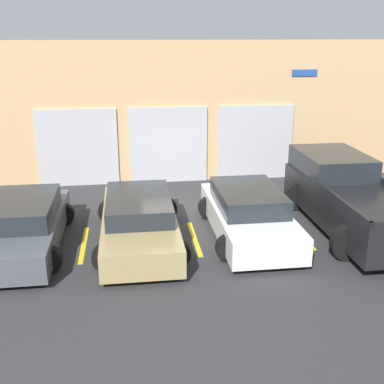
{
  "coord_description": "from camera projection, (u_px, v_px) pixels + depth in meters",
  "views": [
    {
      "loc": [
        -1.6,
        -13.4,
        5.04
      ],
      "look_at": [
        0.0,
        -1.63,
        1.1
      ],
      "focal_mm": 45.0,
      "sensor_mm": 36.0,
      "label": 1
    }
  ],
  "objects": [
    {
      "name": "parking_stripe_right",
      "position": [
        299.0,
        233.0,
        12.75
      ],
      "size": [
        0.12,
        2.2,
        0.01
      ],
      "primitive_type": "cube",
      "color": "gold",
      "rests_on": "ground"
    },
    {
      "name": "ground_plane",
      "position": [
        185.0,
        210.0,
        14.4
      ],
      "size": [
        28.0,
        28.0,
        0.0
      ],
      "primitive_type": "plane",
      "color": "#2D2D30"
    },
    {
      "name": "pickup_truck",
      "position": [
        348.0,
        197.0,
        12.93
      ],
      "size": [
        2.57,
        5.44,
        1.77
      ],
      "color": "black",
      "rests_on": "ground"
    },
    {
      "name": "parking_stripe_left",
      "position": [
        84.0,
        244.0,
        12.03
      ],
      "size": [
        0.12,
        2.2,
        0.01
      ],
      "primitive_type": "cube",
      "color": "gold",
      "rests_on": "ground"
    },
    {
      "name": "sedan_white",
      "position": [
        248.0,
        214.0,
        12.41
      ],
      "size": [
        2.22,
        4.37,
        1.26
      ],
      "color": "white",
      "rests_on": "ground"
    },
    {
      "name": "shophouse_building",
      "position": [
        173.0,
        113.0,
        16.74
      ],
      "size": [
        16.57,
        0.68,
        4.82
      ],
      "color": "tan",
      "rests_on": "ground"
    },
    {
      "name": "sedan_side",
      "position": [
        23.0,
        226.0,
        11.7
      ],
      "size": [
        2.14,
        4.46,
        1.23
      ],
      "color": "#474C51",
      "rests_on": "ground"
    },
    {
      "name": "van_right",
      "position": [
        139.0,
        220.0,
        12.06
      ],
      "size": [
        2.21,
        4.73,
        1.19
      ],
      "color": "#9E8956",
      "rests_on": "ground"
    },
    {
      "name": "parking_stripe_centre",
      "position": [
        195.0,
        238.0,
        12.39
      ],
      "size": [
        0.12,
        2.2,
        0.01
      ],
      "primitive_type": "cube",
      "color": "gold",
      "rests_on": "ground"
    }
  ]
}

